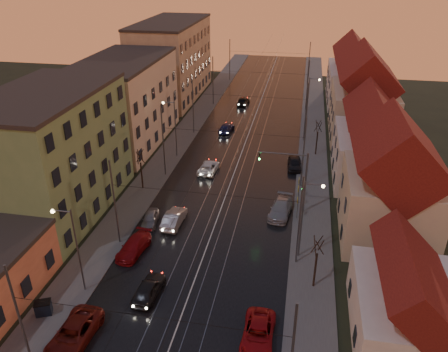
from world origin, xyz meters
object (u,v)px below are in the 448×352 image
Objects in this scene: street_lamp_0 at (73,243)px; driving_car_0 at (149,289)px; street_lamp_1 at (306,213)px; parked_left_3 at (150,219)px; dumpster at (43,308)px; driving_car_3 at (226,128)px; street_lamp_3 at (310,97)px; traffic_light_mast at (296,175)px; driving_car_1 at (174,218)px; parked_left_2 at (134,247)px; driving_car_4 at (243,101)px; street_lamp_2 at (173,123)px; parked_right_0 at (258,334)px; parked_left_1 at (74,334)px; parked_right_2 at (294,163)px; parked_right_1 at (281,209)px; driving_car_2 at (209,167)px.

street_lamp_0 is 1.85× the size of driving_car_0.
parked_left_3 is at bearing 169.91° from street_lamp_1.
driving_car_3 is at bearing 56.36° from dumpster.
dumpster is (-19.74, -47.20, -4.19)m from street_lamp_3.
traffic_light_mast is 25.78m from driving_car_3.
driving_car_1 reaches higher than driving_car_0.
parked_left_2 is (-2.98, -32.88, 0.04)m from driving_car_3.
driving_car_4 is (-12.13, 45.01, -4.13)m from street_lamp_1.
street_lamp_2 is at bearing -72.10° from driving_car_1.
parked_left_2 is (-15.74, -38.22, -4.20)m from street_lamp_3.
parked_right_0 is at bearing -53.95° from parked_left_3.
street_lamp_1 is 1.74× the size of driving_car_1.
street_lamp_1 reaches higher than traffic_light_mast.
street_lamp_0 is 1.69× the size of parked_left_2.
driving_car_1 is at bearing 94.47° from driving_car_3.
parked_left_1 is at bearing -125.27° from traffic_light_mast.
parked_right_2 is at bearing 40.72° from parked_left_3.
parked_left_1 is at bearing -117.74° from parked_right_2.
driving_car_1 is (-13.35, 3.19, -4.13)m from street_lamp_1.
street_lamp_3 reaches higher than parked_left_3.
street_lamp_3 is 51.34m from dumpster.
parked_right_1 is at bearing -98.11° from parked_right_2.
traffic_light_mast is 18.27m from parked_left_2.
street_lamp_2 is at bearing 81.34° from driving_car_4.
dumpster is (-16.83, -0.56, 0.01)m from parked_right_0.
parked_left_1 is at bearing -98.73° from parked_left_3.
street_lamp_3 is 17.44m from parked_right_2.
dumpster is (-18.63, -19.20, -3.90)m from traffic_light_mast.
street_lamp_2 is 6.67× the size of dumpster.
street_lamp_0 is 1.00× the size of street_lamp_1.
parked_left_3 is at bearing 89.30° from driving_car_3.
street_lamp_1 reaches higher than driving_car_2.
parked_right_0 is (12.83, -8.43, 0.00)m from parked_left_2.
parked_left_2 is (-15.74, -2.22, -4.20)m from street_lamp_1.
street_lamp_2 and street_lamp_3 have the same top height.
street_lamp_0 and street_lamp_2 have the same top height.
street_lamp_3 is 41.55m from parked_left_2.
street_lamp_2 is 1.00× the size of street_lamp_3.
driving_car_3 is 42.44m from dumpster.
street_lamp_0 is 1.00× the size of street_lamp_3.
street_lamp_1 reaches higher than parked_left_3.
street_lamp_0 reaches higher than parked_left_3.
driving_car_4 is 56.72m from dumpster.
driving_car_1 is at bearing -130.04° from parked_right_2.
street_lamp_1 is 16.68m from parked_left_3.
parked_right_0 is at bearing 104.42° from driving_car_4.
parked_left_3 is 0.71× the size of parked_right_1.
street_lamp_1 is 2.17× the size of parked_left_3.
driving_car_0 is 8.21m from dumpster.
driving_car_0 is 6.33m from parked_left_2.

